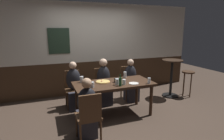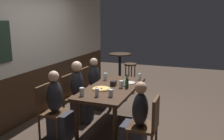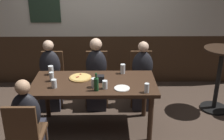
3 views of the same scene
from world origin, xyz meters
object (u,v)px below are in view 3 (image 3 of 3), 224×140
Objects in this scene: person_left_near at (29,127)px; beer_glass_half at (105,85)px; chair_left_far at (52,75)px; chair_left_near at (25,132)px; pint_glass_pale at (54,84)px; chair_right_far at (141,74)px; dining_table at (94,87)px; tumbler_short at (123,69)px; side_bar_table at (219,75)px; person_mid_far at (96,79)px; condiment_caddy at (100,79)px; pint_glass_stout at (51,71)px; pizza at (80,78)px; beer_glass_tall at (94,83)px; person_left_far at (51,80)px; highball_clear at (147,88)px; chair_mid_far at (97,75)px; person_right_far at (142,80)px; plate_white_large at (122,88)px; beer_bottle_green at (96,84)px; pint_glass_amber at (52,77)px.

person_left_near reaches higher than beer_glass_half.
chair_left_far is 1.64m from chair_left_near.
chair_right_far is at bearing 38.08° from pint_glass_pale.
chair_left_near is (-0.75, -0.82, -0.16)m from dining_table.
person_left_near is at bearing -140.55° from tumbler_short.
side_bar_table reaches higher than beer_glass_half.
beer_glass_half is at bearing -80.07° from person_mid_far.
condiment_caddy is at bearing -129.37° from chair_right_far.
chair_right_far is 7.84× the size of beer_glass_half.
pint_glass_stout reaches higher than pint_glass_pale.
pizza is 0.37m from beer_glass_tall.
person_left_far reaches higher than highball_clear.
chair_right_far is at bearing 0.00° from chair_mid_far.
person_mid_far is (0.75, -0.16, -0.00)m from chair_left_far.
pint_glass_stout reaches higher than beer_glass_tall.
dining_table is 0.71m from pint_glass_stout.
person_left_near is at bearing -166.99° from highball_clear.
person_right_far is at bearing 33.19° from pint_glass_pale.
dining_table is at bearing 150.03° from plate_white_large.
beer_bottle_green is at bearing 26.43° from person_left_near.
pizza is 0.40m from pint_glass_amber.
chair_right_far is 1.19m from highball_clear.
condiment_caddy is at bearing 150.83° from highball_clear.
pint_glass_stout is at bearing 142.18° from beer_bottle_green.
dining_table is 0.29m from beer_glass_half.
plate_white_large is at bearing -109.89° from chair_right_far.
chair_left_near is 1.66m from person_mid_far.
dining_table is 1.02m from person_left_near.
chair_left_near is 0.78× the size of person_left_far.
pizza is 0.44m from pint_glass_pale.
person_left_near is at bearing 90.00° from chair_left_near.
dining_table is 1.47× the size of person_mid_far.
beer_glass_tall is at bearing -160.50° from side_bar_table.
pint_glass_pale is 1.04m from tumbler_short.
person_right_far is at bearing -0.04° from person_left_far.
pint_glass_pale is (-1.27, -0.83, 0.33)m from person_right_far.
beer_glass_half is at bearing -81.61° from chair_mid_far.
person_left_far is at bearing 132.64° from beer_glass_tall.
person_left_near is 9.72× the size of beer_glass_half.
beer_glass_tall is (0.76, 0.49, 0.35)m from person_left_near.
highball_clear reaches higher than condiment_caddy.
plate_white_large is (1.13, 0.44, 0.29)m from person_left_near.
beer_glass_tall is 1.11× the size of pint_glass_pale.
beer_glass_tall is at bearing 32.72° from person_left_near.
person_mid_far is at bearing 90.67° from beer_glass_tall.
person_mid_far is 0.93m from beer_glass_half.
person_left_far reaches higher than chair_left_far.
chair_left_near is 3.01m from side_bar_table.
dining_table is at bearing 41.16° from person_left_near.
chair_left_near reaches higher than pint_glass_pale.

